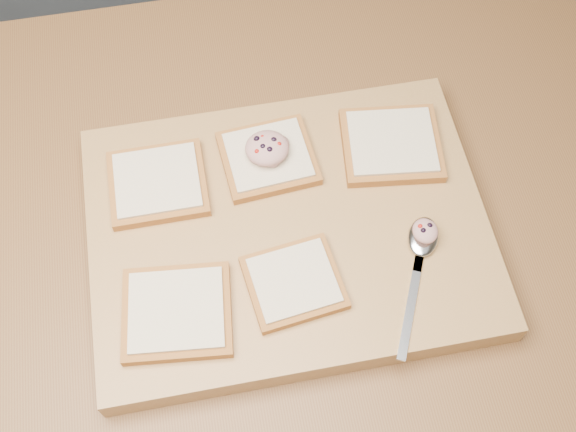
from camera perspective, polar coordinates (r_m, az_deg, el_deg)
name	(u,v)px	position (r m, az deg, el deg)	size (l,w,h in m)	color
ground	(304,383)	(1.80, 1.30, -13.09)	(4.00, 4.00, 0.00)	#515459
island_counter	(309,318)	(1.37, 1.69, -8.05)	(2.00, 0.80, 0.90)	slate
cutting_board	(288,231)	(0.92, 0.00, -1.18)	(0.50, 0.38, 0.04)	#A77D47
bread_far_left	(158,183)	(0.93, -10.26, 2.59)	(0.12, 0.11, 0.02)	#A35D2A
bread_far_center	(268,158)	(0.94, -1.59, 4.64)	(0.13, 0.12, 0.02)	#A35D2A
bread_far_right	(391,144)	(0.96, 8.17, 5.62)	(0.14, 0.13, 0.02)	#A35D2A
bread_near_left	(177,312)	(0.85, -8.78, -7.50)	(0.14, 0.13, 0.02)	#A35D2A
bread_near_center	(294,282)	(0.86, 0.47, -5.25)	(0.12, 0.11, 0.02)	#A35D2A
tuna_salad_dollop	(267,148)	(0.92, -1.67, 5.40)	(0.06, 0.05, 0.03)	tan
spoon	(421,247)	(0.89, 10.50, -2.39)	(0.10, 0.18, 0.01)	silver
spoon_salad	(425,231)	(0.89, 10.79, -1.16)	(0.03, 0.03, 0.02)	tan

